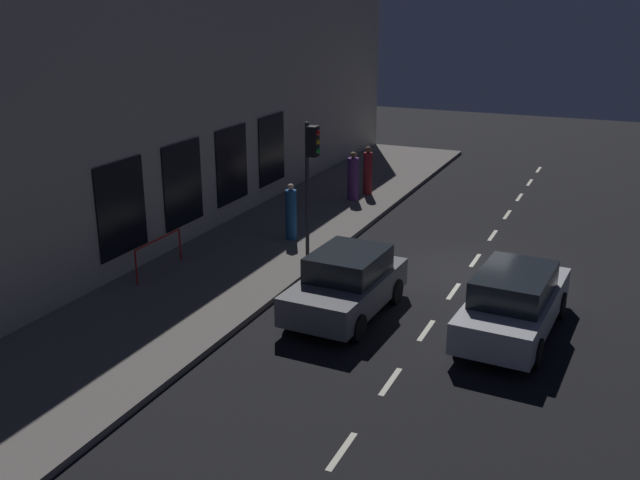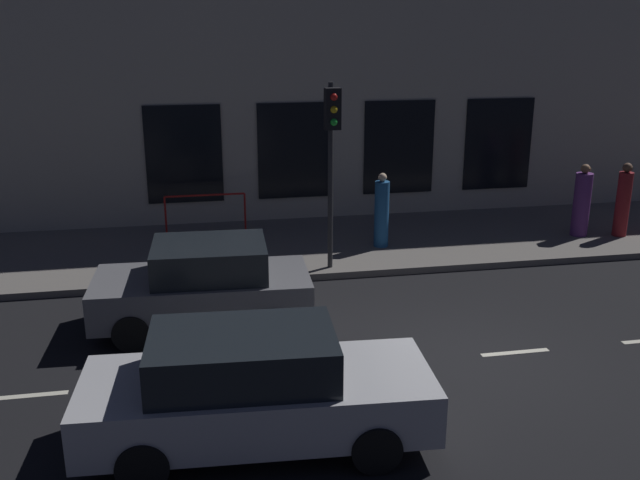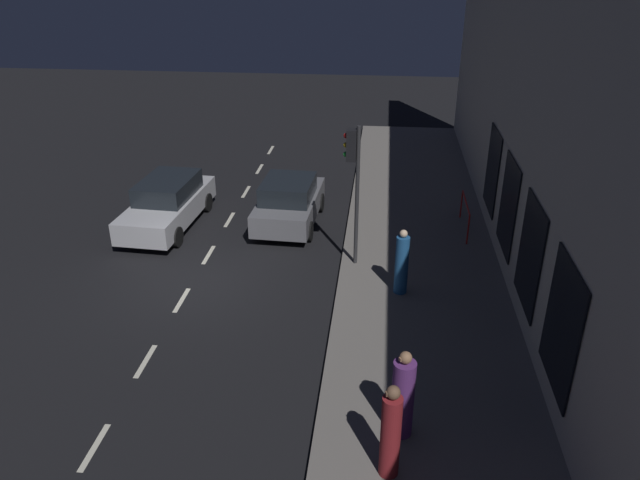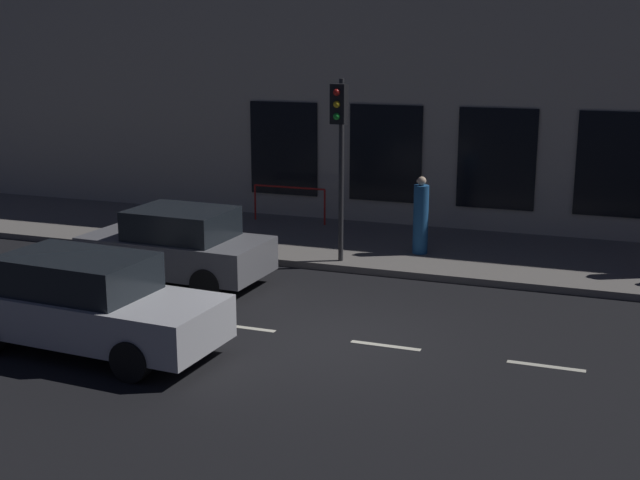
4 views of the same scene
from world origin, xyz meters
TOP-DOWN VIEW (x-y plane):
  - ground_plane at (0.00, 0.00)m, footprint 60.00×60.00m
  - sidewalk at (6.25, 0.00)m, footprint 4.50×32.00m
  - building_facade at (8.80, 0.00)m, footprint 0.65×32.00m
  - lane_centre_line at (0.00, -1.00)m, footprint 0.12×27.20m
  - traffic_light at (4.27, 1.29)m, footprint 0.45×0.32m
  - parked_car_0 at (2.07, 4.07)m, footprint 2.02×3.91m
  - parked_car_1 at (-1.84, 3.56)m, footprint 2.04×4.62m
  - pedestrian_0 at (5.66, -0.21)m, footprint 0.47×0.47m
  - pedestrian_1 at (5.39, -6.36)m, footprint 0.45×0.45m
  - pedestrian_2 at (5.61, -5.36)m, footprint 0.58×0.58m
  - red_railing at (7.71, 3.88)m, footprint 0.05×2.06m

SIDE VIEW (x-z plane):
  - ground_plane at x=0.00m, z-range 0.00..0.00m
  - lane_centre_line at x=0.00m, z-range 0.00..0.01m
  - sidewalk at x=6.25m, z-range 0.00..0.15m
  - parked_car_0 at x=2.07m, z-range 0.00..1.58m
  - parked_car_1 at x=-1.84m, z-range 0.00..1.58m
  - red_railing at x=7.71m, z-range 0.38..1.36m
  - pedestrian_0 at x=5.66m, z-range 0.09..1.87m
  - pedestrian_2 at x=5.61m, z-range 0.07..1.89m
  - pedestrian_1 at x=5.39m, z-range 0.09..1.95m
  - traffic_light at x=4.27m, z-range 1.08..5.08m
  - building_facade at x=8.80m, z-range -0.01..8.33m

